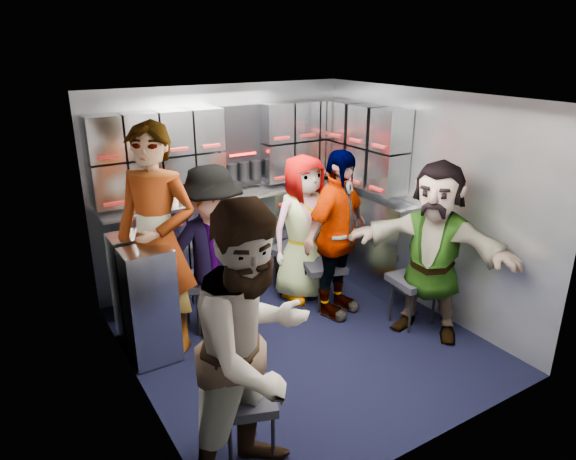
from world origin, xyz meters
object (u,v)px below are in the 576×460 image
attendant_arc_d (337,235)px  jump_seat_near_right (414,282)px  attendant_arc_b (213,254)px  jump_seat_near_left (242,402)px  attendant_standing (157,242)px  jump_seat_mid_right (324,268)px  jump_seat_mid_left (207,283)px  attendant_arc_a (254,351)px  attendant_arc_c (303,228)px  attendant_arc_e (433,251)px  jump_seat_center (294,252)px

attendant_arc_d → jump_seat_near_right: bearing=-67.9°
attendant_arc_b → attendant_arc_d: size_ratio=0.97×
jump_seat_near_left → attendant_standing: attendant_standing is taller
jump_seat_mid_right → attendant_arc_b: bearing=177.0°
jump_seat_mid_left → attendant_arc_a: bearing=-104.4°
jump_seat_near_left → attendant_arc_a: (0.00, -0.18, 0.47)m
jump_seat_mid_left → attendant_arc_a: 1.91m
jump_seat_near_left → attendant_arc_c: (1.53, 1.65, 0.33)m
jump_seat_mid_right → attendant_standing: bearing=175.7°
jump_seat_near_right → attendant_arc_e: attendant_arc_e is taller
attendant_arc_a → attendant_standing: bearing=71.5°
attendant_arc_a → attendant_arc_c: (1.53, 1.83, -0.14)m
jump_seat_center → attendant_arc_c: (-0.00, -0.18, 0.31)m
jump_seat_mid_right → attendant_arc_c: attendant_arc_c is taller
attendant_arc_b → attendant_arc_c: (1.07, 0.21, -0.03)m
jump_seat_mid_left → attendant_standing: size_ratio=0.26×
attendant_arc_d → attendant_arc_c: bearing=78.3°
jump_seat_mid_left → attendant_arc_e: size_ratio=0.32×
attendant_arc_d → attendant_arc_e: size_ratio=1.01×
attendant_arc_c → attendant_arc_d: bearing=-83.0°
attendant_arc_a → attendant_arc_e: (2.10, 0.65, -0.09)m
jump_seat_near_left → jump_seat_near_right: 2.20m
attendant_standing → jump_seat_mid_left: bearing=62.4°
jump_seat_center → attendant_standing: size_ratio=0.26×
attendant_arc_b → jump_seat_center: bearing=21.4°
jump_seat_mid_left → attendant_arc_d: 1.27m
jump_seat_near_left → jump_seat_center: size_ratio=0.98×
jump_seat_near_left → attendant_arc_d: size_ratio=0.31×
attendant_standing → attendant_arc_d: attendant_standing is taller
jump_seat_near_left → attendant_arc_b: 1.55m
jump_seat_near_left → attendant_arc_d: bearing=36.7°
attendant_arc_e → jump_seat_near_left: bearing=-106.3°
attendant_arc_a → attendant_arc_d: 2.11m
jump_seat_center → jump_seat_mid_left: bearing=-168.6°
jump_seat_mid_left → attendant_arc_d: bearing=-20.3°
attendant_arc_a → attendant_arc_d: size_ratio=1.10×
jump_seat_center → jump_seat_mid_right: size_ratio=1.08×
attendant_arc_d → attendant_arc_a: bearing=-160.0°
jump_seat_center → attendant_arc_a: (-1.53, -2.01, 0.45)m
attendant_standing → attendant_arc_c: size_ratio=1.30×
jump_seat_center → attendant_arc_d: attendant_arc_d is taller
attendant_arc_d → jump_seat_mid_left: bearing=139.1°
attendant_arc_d → attendant_arc_e: bearing=-75.9°
jump_seat_near_left → attendant_arc_e: attendant_arc_e is taller
jump_seat_mid_left → attendant_arc_a: attendant_arc_a is taller
attendant_arc_d → attendant_arc_e: attendant_arc_d is taller
attendant_arc_b → jump_seat_near_left: bearing=-106.7°
jump_seat_mid_left → attendant_arc_e: attendant_arc_e is taller
jump_seat_near_left → jump_seat_mid_right: size_ratio=1.06×
jump_seat_center → attendant_standing: 1.65m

